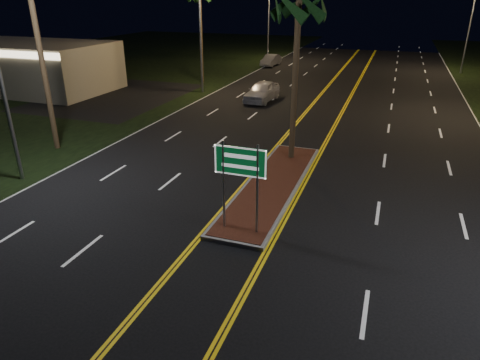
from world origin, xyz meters
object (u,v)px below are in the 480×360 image
at_px(median_island, 272,185).
at_px(car_near, 262,90).
at_px(streetlight_left_mid, 204,22).
at_px(streetlight_right_far, 468,16).
at_px(streetlight_left_near, 1,51).
at_px(streetlight_left_far, 272,13).
at_px(highway_sign, 240,170).
at_px(car_far, 271,59).
at_px(commercial_building, 25,66).
at_px(palm_median, 299,6).

height_order(median_island, car_near, car_near).
xyz_separation_m(streetlight_left_mid, streetlight_right_far, (21.23, 18.00, 0.00)).
bearing_deg(car_near, streetlight_left_near, -102.54).
bearing_deg(streetlight_left_far, highway_sign, -75.56).
bearing_deg(streetlight_left_mid, streetlight_right_far, 40.30).
relative_size(streetlight_left_mid, car_far, 2.03).
bearing_deg(streetlight_left_far, commercial_building, -122.65).
bearing_deg(streetlight_left_far, streetlight_left_near, -90.00).
bearing_deg(streetlight_left_near, streetlight_left_mid, 90.00).
height_order(palm_median, car_near, palm_median).
bearing_deg(car_far, car_near, -71.76).
relative_size(streetlight_left_mid, car_near, 1.68).
height_order(streetlight_left_mid, car_far, streetlight_left_mid).
bearing_deg(commercial_building, streetlight_right_far, 31.01).
height_order(highway_sign, commercial_building, commercial_building).
relative_size(streetlight_left_near, streetlight_left_far, 1.00).
distance_m(median_island, car_far, 34.55).
relative_size(streetlight_left_mid, streetlight_left_far, 1.00).
height_order(streetlight_left_near, palm_median, streetlight_left_near).
xyz_separation_m(median_island, commercial_building, (-26.00, 12.99, 1.92)).
xyz_separation_m(median_island, highway_sign, (0.00, -4.20, 2.32)).
height_order(highway_sign, streetlight_left_mid, streetlight_left_mid).
height_order(highway_sign, streetlight_left_near, streetlight_left_near).
bearing_deg(car_near, commercial_building, -169.36).
xyz_separation_m(streetlight_left_far, car_far, (1.11, -3.79, -4.92)).
relative_size(median_island, streetlight_left_mid, 1.14).
bearing_deg(highway_sign, car_near, 104.80).
bearing_deg(median_island, palm_median, 90.00).
relative_size(streetlight_left_near, streetlight_right_far, 1.00).
bearing_deg(streetlight_left_near, palm_median, 31.49).
bearing_deg(highway_sign, streetlight_left_mid, 116.59).
xyz_separation_m(highway_sign, streetlight_left_mid, (-10.61, 21.20, 3.25)).
height_order(streetlight_left_far, palm_median, streetlight_left_far).
height_order(commercial_building, palm_median, palm_median).
height_order(streetlight_left_far, car_far, streetlight_left_far).
bearing_deg(streetlight_left_mid, median_island, -58.02).
distance_m(streetlight_left_far, palm_median, 35.18).
distance_m(median_island, streetlight_left_far, 38.89).
relative_size(commercial_building, palm_median, 1.81).
distance_m(commercial_building, palm_median, 28.18).
xyz_separation_m(commercial_building, streetlight_left_near, (15.39, -15.99, 3.65)).
xyz_separation_m(median_island, car_far, (-9.50, 33.21, 0.65)).
xyz_separation_m(streetlight_left_near, streetlight_left_far, (0.00, 40.00, 0.00)).
xyz_separation_m(streetlight_left_near, car_far, (1.11, 36.21, -4.92)).
xyz_separation_m(median_island, streetlight_left_mid, (-10.61, 17.00, 5.57)).
bearing_deg(palm_median, car_far, 107.73).
xyz_separation_m(median_island, car_near, (-5.21, 15.50, 0.81)).
xyz_separation_m(median_island, streetlight_left_far, (-10.61, 37.00, 5.57)).
bearing_deg(streetlight_left_far, car_far, -73.64).
height_order(streetlight_left_near, car_far, streetlight_left_near).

